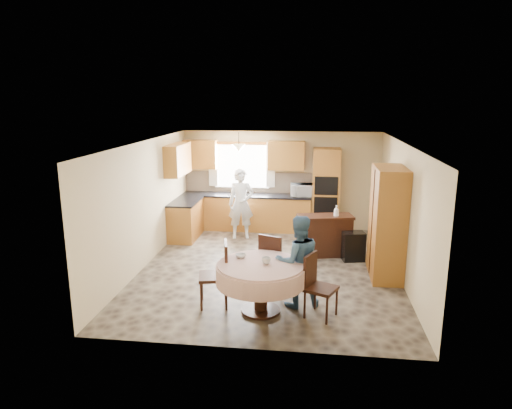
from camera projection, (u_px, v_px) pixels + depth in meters
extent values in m
cube|color=#6B5E4A|center=(269.00, 268.00, 9.11)|extent=(5.00, 6.00, 0.01)
cube|color=white|center=(270.00, 143.00, 8.53)|extent=(5.00, 6.00, 0.01)
cube|color=tan|center=(280.00, 180.00, 11.71)|extent=(5.00, 0.02, 2.50)
cube|color=tan|center=(247.00, 262.00, 5.92)|extent=(5.00, 0.02, 2.50)
cube|color=tan|center=(145.00, 204.00, 9.12)|extent=(0.02, 6.00, 2.50)
cube|color=tan|center=(402.00, 212.00, 8.52)|extent=(0.02, 6.00, 2.50)
cube|color=white|center=(242.00, 166.00, 11.73)|extent=(1.40, 0.03, 1.10)
cube|color=white|center=(213.00, 164.00, 11.76)|extent=(0.22, 0.02, 1.15)
cube|color=white|center=(271.00, 165.00, 11.58)|extent=(0.22, 0.02, 1.15)
cube|color=#B2762F|center=(246.00, 213.00, 11.71)|extent=(3.30, 0.60, 0.88)
cube|color=black|center=(246.00, 195.00, 11.61)|extent=(3.30, 0.64, 0.04)
cube|color=#B2762F|center=(186.00, 220.00, 11.01)|extent=(0.60, 1.20, 0.88)
cube|color=black|center=(185.00, 202.00, 10.90)|extent=(0.64, 1.20, 0.04)
cube|color=tan|center=(248.00, 182.00, 11.82)|extent=(3.30, 0.02, 0.55)
cube|color=#C07530|center=(200.00, 154.00, 11.65)|extent=(0.85, 0.33, 0.72)
cube|color=#C07530|center=(286.00, 156.00, 11.38)|extent=(0.90, 0.33, 0.72)
cube|color=#C07530|center=(178.00, 159.00, 10.68)|extent=(0.33, 1.20, 0.72)
cube|color=#B2762F|center=(326.00, 191.00, 11.32)|extent=(0.66, 0.62, 2.12)
cube|color=black|center=(326.00, 186.00, 10.97)|extent=(0.56, 0.01, 0.45)
cube|color=black|center=(326.00, 206.00, 11.09)|extent=(0.56, 0.01, 0.45)
cone|color=beige|center=(239.00, 148.00, 11.15)|extent=(0.36, 0.36, 0.18)
cube|color=#32180D|center=(325.00, 237.00, 9.78)|extent=(1.24, 0.72, 0.83)
cube|color=black|center=(353.00, 246.00, 9.50)|extent=(0.50, 0.40, 0.61)
cube|color=#B2762F|center=(387.00, 223.00, 8.48)|extent=(0.55, 1.10, 2.10)
cylinder|color=#32180D|center=(261.00, 290.00, 7.20)|extent=(0.21, 0.21, 0.74)
cylinder|color=#32180D|center=(261.00, 310.00, 7.28)|extent=(0.62, 0.62, 0.04)
cylinder|color=beige|center=(261.00, 265.00, 7.11)|extent=(1.35, 1.35, 0.05)
cylinder|color=beige|center=(261.00, 274.00, 7.14)|extent=(1.41, 1.41, 0.29)
cube|color=#32180D|center=(213.00, 277.00, 7.40)|extent=(0.55, 0.55, 0.06)
cube|color=#32180D|center=(226.00, 259.00, 7.35)|extent=(0.14, 0.44, 0.55)
cylinder|color=#32180D|center=(199.00, 296.00, 7.29)|extent=(0.04, 0.04, 0.47)
cylinder|color=#32180D|center=(223.00, 297.00, 7.25)|extent=(0.04, 0.04, 0.47)
cylinder|color=#32180D|center=(205.00, 286.00, 7.68)|extent=(0.04, 0.04, 0.47)
cylinder|color=#32180D|center=(228.00, 287.00, 7.63)|extent=(0.04, 0.04, 0.47)
cube|color=#32180D|center=(275.00, 263.00, 8.02)|extent=(0.59, 0.59, 0.05)
cube|color=#32180D|center=(270.00, 251.00, 7.78)|extent=(0.42, 0.20, 0.54)
cylinder|color=#32180D|center=(263.00, 280.00, 7.92)|extent=(0.04, 0.04, 0.46)
cylinder|color=#32180D|center=(285.00, 282.00, 7.87)|extent=(0.04, 0.04, 0.46)
cylinder|color=#32180D|center=(265.00, 272.00, 8.29)|extent=(0.04, 0.04, 0.46)
cylinder|color=#32180D|center=(287.00, 273.00, 8.25)|extent=(0.04, 0.04, 0.46)
cube|color=#32180D|center=(321.00, 289.00, 7.01)|extent=(0.58, 0.58, 0.05)
cube|color=#32180D|center=(310.00, 269.00, 7.05)|extent=(0.21, 0.39, 0.51)
cylinder|color=#32180D|center=(309.00, 308.00, 6.91)|extent=(0.04, 0.04, 0.44)
cylinder|color=#32180D|center=(333.00, 309.00, 6.87)|extent=(0.04, 0.04, 0.44)
cylinder|color=#32180D|center=(309.00, 298.00, 7.27)|extent=(0.04, 0.04, 0.44)
cylinder|color=#32180D|center=(332.00, 299.00, 7.23)|extent=(0.04, 0.04, 0.44)
cube|color=#E9BF44|center=(389.00, 179.00, 9.92)|extent=(0.05, 0.61, 0.51)
cube|color=silver|center=(388.00, 179.00, 9.93)|extent=(0.01, 0.51, 0.40)
imported|color=silver|center=(302.00, 190.00, 11.35)|extent=(0.58, 0.41, 0.31)
imported|color=silver|center=(241.00, 204.00, 10.92)|extent=(0.68, 0.52, 1.68)
imported|color=#3D6185|center=(298.00, 261.00, 7.34)|extent=(0.87, 0.76, 1.52)
imported|color=#B2B2B2|center=(315.00, 216.00, 9.70)|extent=(0.22, 0.22, 0.05)
imported|color=silver|center=(336.00, 212.00, 9.62)|extent=(0.14, 0.14, 0.28)
imported|color=#B2B2B2|center=(266.00, 261.00, 7.09)|extent=(0.17, 0.17, 0.11)
imported|color=#B2B2B2|center=(241.00, 256.00, 7.38)|extent=(0.18, 0.18, 0.05)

